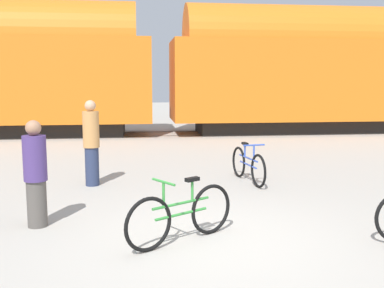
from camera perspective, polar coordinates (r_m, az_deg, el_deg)
ground_plane at (r=6.10m, az=2.66°, el=-12.21°), size 80.00×80.00×0.00m
freight_train at (r=18.08m, az=-3.93°, el=9.78°), size 27.97×3.01×5.16m
rail_near at (r=17.48m, az=-3.72°, el=1.04°), size 39.97×0.07×0.01m
rail_far at (r=18.90m, az=-3.97°, el=1.56°), size 39.97×0.07×0.01m
bicycle_blue at (r=9.50m, az=7.13°, el=-2.68°), size 0.46×1.71×0.84m
bicycle_green at (r=5.95m, az=-1.35°, el=-8.97°), size 1.49×0.98×0.87m
person_in_tan at (r=9.26m, az=-12.66°, el=0.14°), size 0.33×0.33×1.73m
person_in_purple at (r=6.86m, az=-19.26°, el=-3.62°), size 0.33×0.33×1.56m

